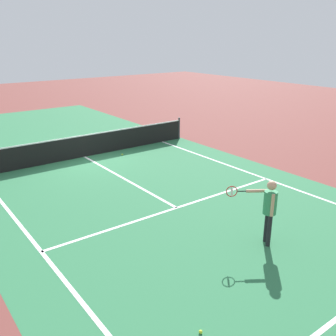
# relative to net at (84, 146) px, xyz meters

# --- Properties ---
(ground_plane) EXTENTS (60.00, 60.00, 0.00)m
(ground_plane) POSITION_rel_net_xyz_m (0.00, 0.00, -0.49)
(ground_plane) COLOR brown
(court_surface_inbounds) EXTENTS (10.62, 24.40, 0.00)m
(court_surface_inbounds) POSITION_rel_net_xyz_m (0.00, 0.00, -0.49)
(court_surface_inbounds) COLOR #2D7247
(court_surface_inbounds) RESTS_ON ground_plane
(line_sideline_left) EXTENTS (0.10, 11.89, 0.01)m
(line_sideline_left) POSITION_rel_net_xyz_m (-4.11, -5.95, -0.49)
(line_sideline_left) COLOR white
(line_sideline_left) RESTS_ON ground_plane
(line_sideline_right) EXTENTS (0.10, 11.89, 0.01)m
(line_sideline_right) POSITION_rel_net_xyz_m (4.11, -5.95, -0.49)
(line_sideline_right) COLOR white
(line_sideline_right) RESTS_ON ground_plane
(line_service_near) EXTENTS (8.22, 0.10, 0.01)m
(line_service_near) POSITION_rel_net_xyz_m (0.00, -6.40, -0.49)
(line_service_near) COLOR white
(line_service_near) RESTS_ON ground_plane
(line_center_service) EXTENTS (0.10, 6.40, 0.01)m
(line_center_service) POSITION_rel_net_xyz_m (0.00, -3.20, -0.49)
(line_center_service) COLOR white
(line_center_service) RESTS_ON ground_plane
(net) EXTENTS (10.39, 0.09, 1.07)m
(net) POSITION_rel_net_xyz_m (0.00, 0.00, 0.00)
(net) COLOR #33383D
(net) RESTS_ON ground_plane
(player_near) EXTENTS (0.94, 0.94, 1.66)m
(player_near) POSITION_rel_net_xyz_m (0.50, -9.35, 0.54)
(player_near) COLOR black
(player_near) RESTS_ON ground_plane
(tennis_ball_by_baseline) EXTENTS (0.07, 0.07, 0.07)m
(tennis_ball_by_baseline) POSITION_rel_net_xyz_m (-2.80, -10.67, -0.46)
(tennis_ball_by_baseline) COLOR #CCE033
(tennis_ball_by_baseline) RESTS_ON ground_plane
(tennis_ball_near_net) EXTENTS (0.07, 0.07, 0.07)m
(tennis_ball_near_net) POSITION_rel_net_xyz_m (1.41, -0.77, -0.46)
(tennis_ball_near_net) COLOR #CCE033
(tennis_ball_near_net) RESTS_ON ground_plane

